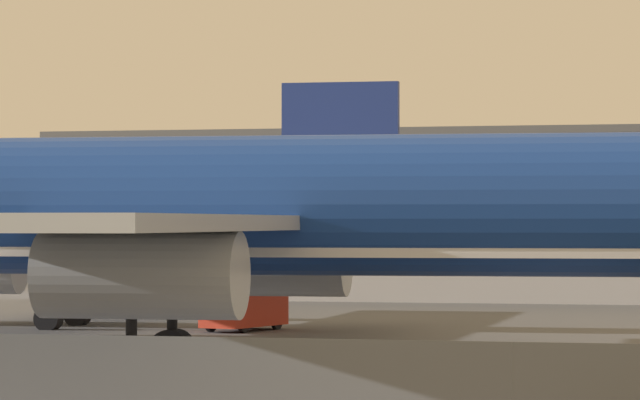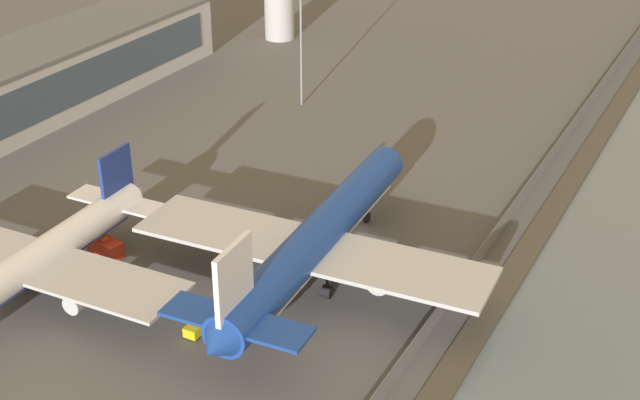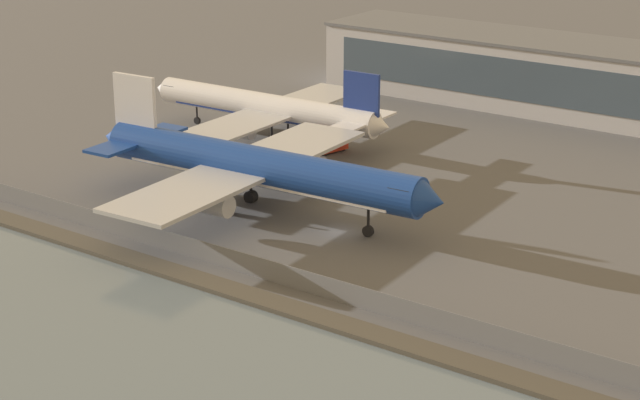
% 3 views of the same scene
% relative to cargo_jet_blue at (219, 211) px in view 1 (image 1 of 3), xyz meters
% --- Properties ---
extents(ground_plane, '(500.00, 500.00, 0.00)m').
position_rel_cargo_jet_blue_xyz_m(ground_plane, '(12.62, 0.14, -5.73)').
color(ground_plane, '#565659').
extents(perimeter_fence, '(280.00, 0.10, 2.37)m').
position_rel_cargo_jet_blue_xyz_m(perimeter_fence, '(12.62, -15.86, -4.54)').
color(perimeter_fence, slate).
rests_on(perimeter_fence, ground).
extents(cargo_jet_blue, '(50.30, 43.02, 15.00)m').
position_rel_cargo_jet_blue_xyz_m(cargo_jet_blue, '(0.00, 0.00, 0.00)').
color(cargo_jet_blue, '#193D93').
rests_on(cargo_jet_blue, ground).
extents(passenger_jet_white, '(43.82, 37.62, 12.33)m').
position_rel_cargo_jet_blue_xyz_m(passenger_jet_white, '(-18.72, 26.70, -1.03)').
color(passenger_jet_white, white).
rests_on(passenger_jet_white, ground).
extents(ops_van, '(3.29, 5.55, 2.48)m').
position_rel_cargo_jet_blue_xyz_m(ops_van, '(-6.92, 26.01, -4.45)').
color(ops_van, red).
rests_on(ops_van, ground).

